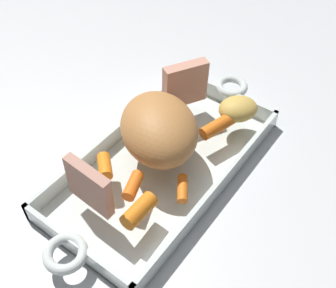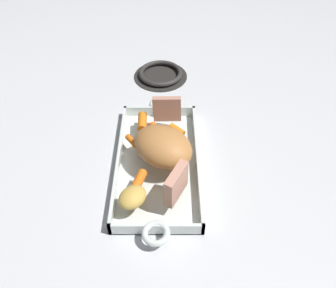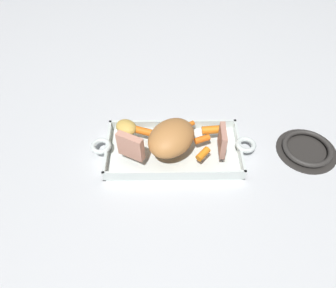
# 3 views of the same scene
# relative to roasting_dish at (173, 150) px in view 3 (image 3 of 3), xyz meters

# --- Properties ---
(ground_plane) EXTENTS (2.01, 2.01, 0.00)m
(ground_plane) POSITION_rel_roasting_dish_xyz_m (0.00, 0.00, -0.01)
(ground_plane) COLOR silver
(roasting_dish) EXTENTS (0.46, 0.20, 0.04)m
(roasting_dish) POSITION_rel_roasting_dish_xyz_m (0.00, 0.00, 0.00)
(roasting_dish) COLOR silver
(roasting_dish) RESTS_ON ground_plane
(pork_roast) EXTENTS (0.18, 0.18, 0.08)m
(pork_roast) POSITION_rel_roasting_dish_xyz_m (0.01, 0.01, 0.06)
(pork_roast) COLOR #B7773E
(pork_roast) RESTS_ON roasting_dish
(roast_slice_outer) EXTENTS (0.02, 0.07, 0.07)m
(roast_slice_outer) POSITION_rel_roasting_dish_xyz_m (-0.13, 0.02, 0.06)
(roast_slice_outer) COLOR tan
(roast_slice_outer) RESTS_ON roasting_dish
(roast_slice_thin) EXTENTS (0.08, 0.05, 0.08)m
(roast_slice_thin) POSITION_rel_roasting_dish_xyz_m (0.11, 0.04, 0.06)
(roast_slice_thin) COLOR tan
(roast_slice_thin) RESTS_ON roasting_dish
(baby_carrot_northeast) EXTENTS (0.04, 0.04, 0.02)m
(baby_carrot_northeast) POSITION_rel_roasting_dish_xyz_m (-0.08, 0.05, 0.04)
(baby_carrot_northeast) COLOR orange
(baby_carrot_northeast) RESTS_ON roasting_dish
(baby_carrot_southwest) EXTENTS (0.07, 0.04, 0.02)m
(baby_carrot_southwest) POSITION_rel_roasting_dish_xyz_m (0.09, -0.04, 0.04)
(baby_carrot_southwest) COLOR orange
(baby_carrot_southwest) RESTS_ON roasting_dish
(baby_carrot_long) EXTENTS (0.04, 0.04, 0.02)m
(baby_carrot_long) POSITION_rel_roasting_dish_xyz_m (-0.04, -0.07, 0.03)
(baby_carrot_long) COLOR orange
(baby_carrot_long) RESTS_ON roasting_dish
(baby_carrot_northwest) EXTENTS (0.05, 0.02, 0.03)m
(baby_carrot_northwest) POSITION_rel_roasting_dish_xyz_m (-0.11, -0.04, 0.04)
(baby_carrot_northwest) COLOR orange
(baby_carrot_northwest) RESTS_ON roasting_dish
(baby_carrot_center_left) EXTENTS (0.05, 0.03, 0.02)m
(baby_carrot_center_left) POSITION_rel_roasting_dish_xyz_m (-0.08, -0.01, 0.03)
(baby_carrot_center_left) COLOR orange
(baby_carrot_center_left) RESTS_ON roasting_dish
(potato_golden_small) EXTENTS (0.08, 0.08, 0.03)m
(potato_golden_small) POSITION_rel_roasting_dish_xyz_m (0.13, -0.05, 0.04)
(potato_golden_small) COLOR gold
(potato_golden_small) RESTS_ON roasting_dish
(stove_burner_rear) EXTENTS (0.17, 0.17, 0.02)m
(stove_burner_rear) POSITION_rel_roasting_dish_xyz_m (-0.38, 0.00, -0.00)
(stove_burner_rear) COLOR #282623
(stove_burner_rear) RESTS_ON ground_plane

